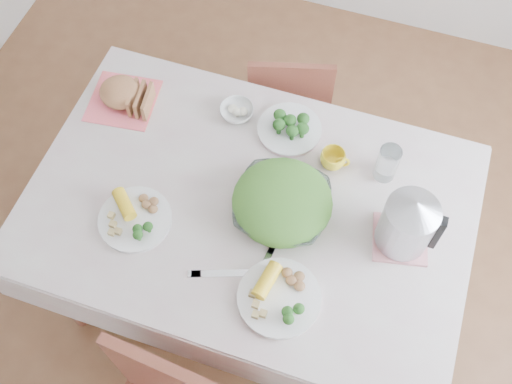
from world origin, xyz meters
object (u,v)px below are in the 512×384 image
(dining_table, at_px, (250,250))
(chair_far, at_px, (289,88))
(salad_bowl, at_px, (282,205))
(yellow_mug, at_px, (333,159))
(dinner_plate_left, at_px, (135,219))
(dinner_plate_right, at_px, (279,298))
(electric_kettle, at_px, (407,223))

(dining_table, bearing_deg, chair_far, 95.67)
(salad_bowl, bearing_deg, yellow_mug, 64.30)
(salad_bowl, distance_m, yellow_mug, 0.26)
(dinner_plate_left, bearing_deg, dining_table, 28.62)
(dinner_plate_right, bearing_deg, chair_far, 104.72)
(dining_table, bearing_deg, dinner_plate_right, -55.31)
(salad_bowl, height_order, electric_kettle, electric_kettle)
(chair_far, height_order, electric_kettle, electric_kettle)
(yellow_mug, xyz_separation_m, electric_kettle, (0.29, -0.21, 0.09))
(salad_bowl, height_order, yellow_mug, salad_bowl)
(electric_kettle, bearing_deg, dinner_plate_right, -150.51)
(dining_table, bearing_deg, salad_bowl, 4.74)
(chair_far, bearing_deg, yellow_mug, 104.33)
(yellow_mug, bearing_deg, salad_bowl, -115.70)
(chair_far, xyz_separation_m, dinner_plate_right, (0.28, -1.05, 0.31))
(chair_far, height_order, yellow_mug, chair_far)
(chair_far, relative_size, yellow_mug, 8.92)
(electric_kettle, bearing_deg, dinner_plate_left, 178.01)
(dinner_plate_left, bearing_deg, yellow_mug, 37.13)
(dining_table, relative_size, dinner_plate_left, 5.68)
(dining_table, relative_size, electric_kettle, 5.86)
(dinner_plate_left, bearing_deg, electric_kettle, 14.12)
(chair_far, distance_m, electric_kettle, 1.03)
(dinner_plate_left, relative_size, electric_kettle, 1.03)
(chair_far, relative_size, dinner_plate_left, 3.23)
(chair_far, distance_m, dinner_plate_right, 1.13)
(salad_bowl, bearing_deg, chair_far, 104.19)
(dinner_plate_left, relative_size, dinner_plate_right, 0.94)
(dining_table, distance_m, dinner_plate_left, 0.55)
(yellow_mug, bearing_deg, dining_table, -133.06)
(chair_far, height_order, dinner_plate_right, chair_far)
(chair_far, relative_size, dinner_plate_right, 3.03)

